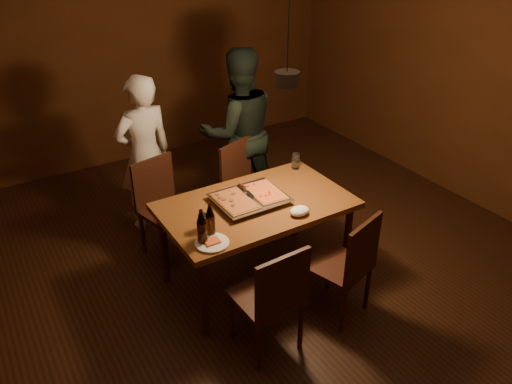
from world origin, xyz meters
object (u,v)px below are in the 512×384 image
beer_bottle_a (202,227)px  plate_slice (212,243)px  dining_table (256,211)px  diner_white (145,154)px  chair_near_left (273,292)px  beer_bottle_b (210,220)px  pizza_tray (250,199)px  chair_far_left (162,198)px  diner_dark (239,132)px  pendant_lamp (287,77)px  chair_far_right (244,179)px  chair_near_right (349,258)px

beer_bottle_a → plate_slice: 0.14m
dining_table → diner_white: bearing=108.7°
chair_near_left → beer_bottle_b: 0.67m
pizza_tray → beer_bottle_a: size_ratio=2.04×
dining_table → chair_far_left: size_ratio=2.95×
dining_table → beer_bottle_a: (-0.61, -0.28, 0.21)m
beer_bottle_a → diner_dark: (1.11, 1.42, -0.04)m
pendant_lamp → dining_table: bearing=154.2°
chair_near_left → diner_white: bearing=91.0°
plate_slice → diner_dark: (1.06, 1.46, 0.08)m
plate_slice → diner_white: bearing=85.9°
chair_far_right → pendant_lamp: (-0.13, -0.84, 1.22)m
diner_dark → pendant_lamp: pendant_lamp is taller
pizza_tray → beer_bottle_b: 0.54m
dining_table → chair_far_right: size_ratio=2.80×
beer_bottle_b → diner_dark: 1.69m
chair_near_right → plate_slice: chair_near_right is taller
chair_far_left → diner_white: size_ratio=0.33×
diner_white → diner_dark: (0.94, -0.15, 0.08)m
beer_bottle_a → pendant_lamp: 1.20m
chair_far_right → diner_white: size_ratio=0.35×
diner_white → pendant_lamp: size_ratio=1.40×
pizza_tray → diner_dark: size_ratio=0.33×
beer_bottle_a → beer_bottle_b: (0.10, 0.06, -0.01)m
chair_near_right → beer_bottle_a: bearing=137.2°
beer_bottle_b → plate_slice: size_ratio=1.05×
chair_near_right → pendant_lamp: (-0.15, 0.64, 1.22)m
chair_near_right → pizza_tray: bearing=99.4°
dining_table → beer_bottle_a: size_ratio=5.55×
beer_bottle_a → diner_white: size_ratio=0.18×
chair_near_right → pizza_tray: chair_near_right is taller
beer_bottle_b → pendant_lamp: 1.14m
chair_near_left → dining_table: bearing=64.3°
chair_near_left → plate_slice: chair_near_left is taller
dining_table → chair_far_left: 0.96m
pizza_tray → pendant_lamp: 1.02m
beer_bottle_b → dining_table: bearing=22.5°
pizza_tray → diner_white: diner_white is taller
chair_near_right → beer_bottle_b: bearing=131.5°
plate_slice → diner_white: 1.61m
chair_far_left → chair_near_left: bearing=81.8°
dining_table → pendant_lamp: 1.11m
pizza_tray → plate_slice: size_ratio=2.28×
chair_far_right → beer_bottle_a: beer_bottle_a is taller
plate_slice → pendant_lamp: pendant_lamp is taller
pizza_tray → beer_bottle_b: (-0.47, -0.25, 0.10)m
dining_table → plate_slice: plate_slice is taller
chair_far_right → diner_dark: size_ratio=0.32×
chair_near_left → beer_bottle_b: bearing=105.9°
dining_table → pendant_lamp: pendant_lamp is taller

